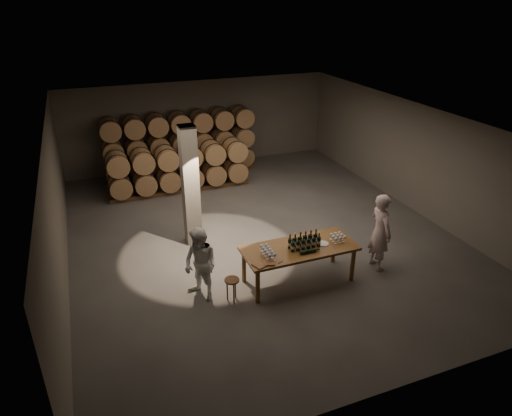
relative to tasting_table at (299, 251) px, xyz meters
name	(u,v)px	position (x,y,z in m)	size (l,w,h in m)	color
room	(190,186)	(-1.80, 2.70, 0.80)	(12.00, 12.00, 12.00)	#4E4C49
tasting_table	(299,251)	(0.00, 0.00, 0.00)	(2.60, 1.10, 0.90)	brown
barrel_stack_back	(180,143)	(-0.96, 7.70, 0.40)	(5.48, 0.95, 2.31)	#53321C
barrel_stack_front	(179,167)	(-1.35, 6.30, 0.03)	(4.70, 0.95, 1.57)	#53321C
bottle_cluster	(304,242)	(0.10, -0.04, 0.23)	(0.74, 0.24, 0.36)	black
lying_bottles	(308,251)	(0.07, -0.30, 0.15)	(0.48, 0.08, 0.08)	black
glass_cluster_left	(268,251)	(-0.80, -0.09, 0.24)	(0.20, 0.53, 0.18)	silver
glass_cluster_right	(338,236)	(0.96, -0.05, 0.22)	(0.30, 0.30, 0.17)	silver
plate	(323,244)	(0.57, -0.06, 0.11)	(0.26, 0.26, 0.02)	white
notebook_near	(269,263)	(-0.91, -0.38, 0.12)	(0.25, 0.20, 0.03)	brown
notebook_corner	(259,265)	(-1.13, -0.38, 0.12)	(0.21, 0.27, 0.02)	brown
pen	(280,262)	(-0.66, -0.43, 0.11)	(0.01, 0.01, 0.13)	black
stool	(232,283)	(-1.67, -0.16, -0.35)	(0.32, 0.32, 0.54)	#53321C
person_man	(380,232)	(2.05, -0.16, 0.17)	(0.71, 0.46, 1.94)	beige
person_woman	(201,265)	(-2.24, 0.20, 0.04)	(0.82, 0.64, 1.68)	white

